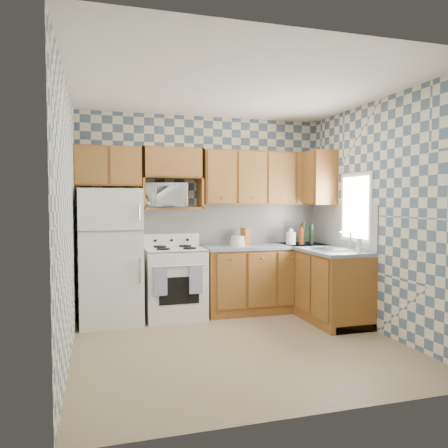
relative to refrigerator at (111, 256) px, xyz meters
The scene contains 30 objects.
floor 1.97m from the refrigerator, 44.43° to the right, with size 3.40×3.40×0.00m, color #827253.
back_wall 1.42m from the refrigerator, 15.35° to the left, with size 3.40×0.02×2.70m, color slate.
right_wall 3.27m from the refrigerator, 22.79° to the right, with size 0.02×3.20×2.70m, color slate.
backsplash_back 1.75m from the refrigerator, 11.47° to the left, with size 2.60×0.01×0.56m, color silver.
backsplash_right 3.02m from the refrigerator, ahead, with size 0.01×1.60×0.56m, color silver.
refrigerator is the anchor object (origin of this frame).
stove_body 0.89m from the refrigerator, ahead, with size 0.76×0.65×0.90m, color white.
cooktop 0.81m from the refrigerator, ahead, with size 0.76×0.65×0.03m, color silver.
backguard 0.87m from the refrigerator, 20.44° to the left, with size 0.76×0.08×0.17m, color white.
dish_towel_left 0.71m from the refrigerator, 29.34° to the right, with size 0.17×0.03×0.35m, color navy.
dish_towel_right 1.10m from the refrigerator, 17.54° to the right, with size 0.17×0.03×0.35m, color navy.
base_cabinets_back 2.14m from the refrigerator, ahead, with size 1.75×0.60×0.88m, color brown.
base_cabinets_right 2.74m from the refrigerator, ahead, with size 0.60×1.60×0.88m, color brown.
countertop_back 2.10m from the refrigerator, ahead, with size 1.77×0.63×0.04m, color slate.
countertop_right 2.71m from the refrigerator, ahead, with size 0.63×1.60×0.04m, color slate.
upper_cabinets_back 2.34m from the refrigerator, ahead, with size 1.75×0.33×0.74m, color brown.
upper_cabinets_fridge 1.15m from the refrigerator, 94.64° to the left, with size 0.82×0.33×0.50m, color brown.
upper_cabinets_right 2.99m from the refrigerator, ahead, with size 0.33×0.70×0.74m, color brown.
microwave_shelf 1.02m from the refrigerator, 12.94° to the left, with size 0.80×0.33×0.03m, color brown.
microwave 1.07m from the refrigerator, 11.82° to the left, with size 0.57×0.38×0.31m, color white.
sink 2.79m from the refrigerator, 16.65° to the right, with size 0.48×0.40×0.03m, color #B7B7BC.
window 3.13m from the refrigerator, 15.12° to the right, with size 0.02×0.66×0.86m, color white.
bottle_0 2.65m from the refrigerator, ahead, with size 0.06×0.06×0.29m, color black.
bottle_1 2.75m from the refrigerator, ahead, with size 0.06×0.06×0.27m, color black.
bottle_2 2.80m from the refrigerator, ahead, with size 0.06×0.06×0.25m, color #642808.
bottle_3 2.58m from the refrigerator, ahead, with size 0.06×0.06×0.23m, color #642808.
knife_block 1.84m from the refrigerator, ahead, with size 0.11×0.11×0.24m, color brown.
electric_kettle 2.46m from the refrigerator, ahead, with size 0.14×0.14×0.18m, color white.
food_containers 1.67m from the refrigerator, ahead, with size 0.20×0.20×0.14m, color silver, non-canonical shape.
soap_bottle 3.03m from the refrigerator, 21.34° to the right, with size 0.06×0.06×0.17m, color silver.
Camera 1 is at (-1.42, -4.34, 1.53)m, focal length 35.00 mm.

